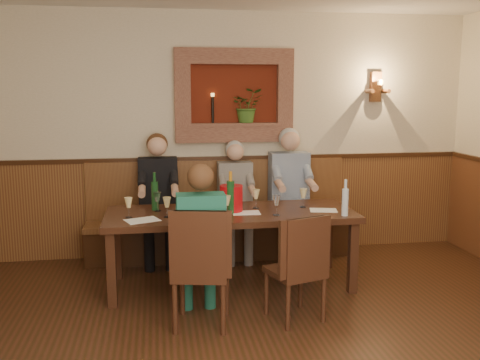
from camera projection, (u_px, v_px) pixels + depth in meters
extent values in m
cube|color=beige|center=(217.00, 135.00, 6.20)|extent=(6.00, 0.04, 2.80)
cube|color=#5D2F1A|center=(217.00, 207.00, 6.32)|extent=(6.00, 0.04, 1.10)
cube|color=#381E0F|center=(217.00, 158.00, 6.23)|extent=(6.02, 0.06, 0.05)
cube|color=#5D1B0D|center=(234.00, 96.00, 6.14)|extent=(1.00, 0.02, 0.70)
cube|color=#906049|center=(234.00, 56.00, 6.02)|extent=(1.36, 0.12, 0.18)
cube|color=#906049|center=(234.00, 134.00, 6.17)|extent=(1.36, 0.12, 0.18)
cube|color=#906049|center=(183.00, 96.00, 6.01)|extent=(0.18, 0.12, 0.70)
cube|color=#906049|center=(285.00, 96.00, 6.19)|extent=(0.18, 0.12, 0.70)
cube|color=#906049|center=(234.00, 125.00, 6.15)|extent=(1.00, 0.14, 0.04)
imported|color=#3A6221|center=(247.00, 106.00, 6.14)|extent=(0.35, 0.30, 0.39)
cylinder|color=black|center=(213.00, 110.00, 6.09)|extent=(0.03, 0.03, 0.30)
cylinder|color=#FFBF59|center=(213.00, 95.00, 6.06)|extent=(0.04, 0.04, 0.04)
cube|color=#5D2F1A|center=(375.00, 87.00, 6.35)|extent=(0.12, 0.08, 0.35)
cylinder|color=#5D2F1A|center=(370.00, 91.00, 6.28)|extent=(0.05, 0.18, 0.05)
cylinder|color=#5D2F1A|center=(386.00, 91.00, 6.31)|extent=(0.05, 0.18, 0.05)
cylinder|color=#FFBF59|center=(380.00, 82.00, 6.22)|extent=(0.06, 0.06, 0.06)
cube|color=black|center=(231.00, 215.00, 5.20)|extent=(2.40, 0.90, 0.06)
cube|color=black|center=(111.00, 270.00, 4.73)|extent=(0.08, 0.08, 0.69)
cube|color=black|center=(353.00, 258.00, 5.07)|extent=(0.08, 0.08, 0.69)
cube|color=black|center=(117.00, 246.00, 5.45)|extent=(0.08, 0.08, 0.69)
cube|color=black|center=(328.00, 237.00, 5.79)|extent=(0.08, 0.08, 0.69)
cube|color=#381E0F|center=(220.00, 240.00, 6.17)|extent=(3.00, 0.40, 0.40)
cube|color=#5D2F1A|center=(220.00, 222.00, 6.13)|extent=(3.00, 0.45, 0.06)
cube|color=#5D2F1A|center=(218.00, 188.00, 6.26)|extent=(3.00, 0.06, 0.66)
cube|color=black|center=(202.00, 300.00, 4.40)|extent=(0.50, 0.50, 0.42)
cube|color=black|center=(201.00, 272.00, 4.36)|extent=(0.53, 0.53, 0.05)
cube|color=black|center=(198.00, 245.00, 4.11)|extent=(0.45, 0.13, 0.53)
cube|color=black|center=(295.00, 296.00, 4.52)|extent=(0.49, 0.49, 0.39)
cube|color=black|center=(295.00, 272.00, 4.48)|extent=(0.51, 0.51, 0.05)
cube|color=black|center=(308.00, 247.00, 4.27)|extent=(0.40, 0.16, 0.48)
cube|color=black|center=(160.00, 245.00, 5.91)|extent=(0.43, 0.45, 0.45)
cube|color=black|center=(158.00, 183.00, 5.97)|extent=(0.43, 0.22, 0.56)
sphere|color=#D8A384|center=(157.00, 146.00, 5.86)|extent=(0.21, 0.21, 0.21)
sphere|color=#4C2D19|center=(157.00, 144.00, 5.90)|extent=(0.23, 0.23, 0.23)
cube|color=#524D4B|center=(237.00, 241.00, 6.06)|extent=(0.39, 0.41, 0.45)
cube|color=#524D4B|center=(235.00, 184.00, 6.10)|extent=(0.39, 0.20, 0.51)
sphere|color=#D8A384|center=(235.00, 152.00, 6.01)|extent=(0.19, 0.19, 0.19)
sphere|color=#B2B2B2|center=(235.00, 150.00, 6.05)|extent=(0.21, 0.21, 0.21)
cube|color=navy|center=(292.00, 239.00, 6.14)|extent=(0.45, 0.47, 0.45)
cube|color=navy|center=(289.00, 177.00, 6.20)|extent=(0.45, 0.23, 0.59)
sphere|color=#D8A384|center=(290.00, 141.00, 6.08)|extent=(0.22, 0.22, 0.22)
sphere|color=#B2B2B2|center=(289.00, 138.00, 6.13)|extent=(0.24, 0.24, 0.24)
cube|color=#185354|center=(200.00, 292.00, 4.53)|extent=(0.39, 0.41, 0.45)
cube|color=#185354|center=(201.00, 225.00, 4.27)|extent=(0.39, 0.20, 0.51)
sphere|color=#D8A384|center=(200.00, 178.00, 4.25)|extent=(0.19, 0.19, 0.19)
sphere|color=#4C2D19|center=(201.00, 177.00, 4.20)|extent=(0.21, 0.21, 0.21)
cylinder|color=#B70B11|center=(231.00, 198.00, 5.18)|extent=(0.28, 0.28, 0.25)
cylinder|color=#19471E|center=(231.00, 197.00, 5.09)|extent=(0.10, 0.10, 0.32)
cylinder|color=orange|center=(231.00, 176.00, 5.06)|extent=(0.04, 0.04, 0.09)
cylinder|color=#19471E|center=(155.00, 196.00, 5.24)|extent=(0.07, 0.07, 0.28)
cylinder|color=#19471E|center=(154.00, 177.00, 5.21)|extent=(0.03, 0.03, 0.09)
cylinder|color=silver|center=(345.00, 202.00, 5.01)|extent=(0.08, 0.08, 0.25)
cylinder|color=silver|center=(346.00, 184.00, 4.98)|extent=(0.03, 0.03, 0.09)
cube|color=white|center=(142.00, 220.00, 4.84)|extent=(0.35, 0.30, 0.00)
cube|color=white|center=(246.00, 213.00, 5.13)|extent=(0.27, 0.20, 0.00)
cube|color=white|center=(323.00, 210.00, 5.24)|extent=(0.30, 0.24, 0.00)
cube|color=white|center=(183.00, 220.00, 4.84)|extent=(0.26, 0.19, 0.00)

